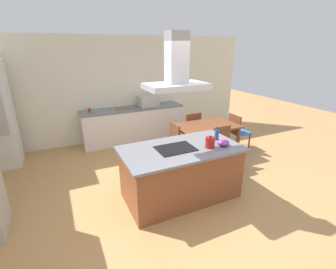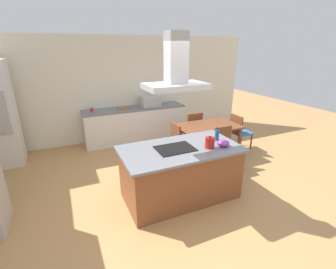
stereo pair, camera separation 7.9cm
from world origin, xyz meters
TOP-DOWN VIEW (x-y plane):
  - ground at (0.00, 1.50)m, footprint 16.00×16.00m
  - wall_back at (0.00, 3.25)m, footprint 7.20×0.10m
  - kitchen_island at (0.00, 0.00)m, footprint 1.94×1.06m
  - cooktop at (-0.10, 0.00)m, footprint 0.60×0.44m
  - tea_kettle at (0.42, -0.19)m, footprint 0.20×0.15m
  - olive_oil_bottle at (0.73, 0.05)m, footprint 0.07×0.07m
  - mixing_bowl at (0.66, -0.22)m, footprint 0.19×0.19m
  - back_counter at (0.11, 2.88)m, footprint 2.69×0.62m
  - countertop_microwave at (0.55, 2.88)m, footprint 0.50×0.38m
  - coffee_mug_red at (-0.98, 2.93)m, footprint 0.08×0.08m
  - cutting_board at (-0.16, 2.93)m, footprint 0.34×0.24m
  - dining_table at (1.30, 1.19)m, footprint 1.40×0.90m
  - chair_at_left_end at (0.39, 1.19)m, footprint 0.42×0.42m
  - chair_facing_island at (1.30, 0.53)m, footprint 0.42×0.42m
  - chair_at_right_end at (2.22, 1.19)m, footprint 0.42×0.42m
  - chair_facing_back_wall at (1.30, 1.86)m, footprint 0.42×0.42m
  - range_hood at (-0.10, 0.00)m, footprint 0.90×0.55m

SIDE VIEW (x-z plane):
  - ground at x=0.00m, z-range 0.00..0.00m
  - back_counter at x=0.11m, z-range 0.00..0.90m
  - kitchen_island at x=0.00m, z-range 0.00..0.90m
  - chair_at_left_end at x=0.39m, z-range 0.06..0.95m
  - chair_facing_island at x=1.30m, z-range 0.06..0.95m
  - chair_at_right_end at x=2.22m, z-range 0.06..0.95m
  - chair_facing_back_wall at x=1.30m, z-range 0.06..0.95m
  - dining_table at x=1.30m, z-range 0.29..1.04m
  - cooktop at x=-0.10m, z-range 0.90..0.91m
  - cutting_board at x=-0.16m, z-range 0.90..0.92m
  - coffee_mug_red at x=-0.98m, z-range 0.90..0.99m
  - mixing_bowl at x=0.66m, z-range 0.90..1.01m
  - tea_kettle at x=0.42m, z-range 0.89..1.09m
  - olive_oil_bottle at x=0.73m, z-range 0.88..1.11m
  - countertop_microwave at x=0.55m, z-range 0.90..1.18m
  - wall_back at x=0.00m, z-range 0.00..2.70m
  - range_hood at x=-0.10m, z-range 1.71..2.49m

